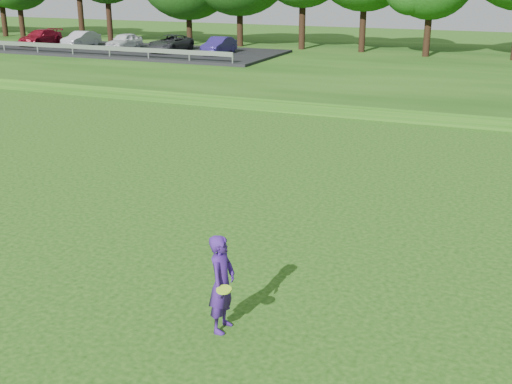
% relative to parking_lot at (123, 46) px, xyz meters
% --- Properties ---
extents(ground, '(140.00, 140.00, 0.00)m').
position_rel_parking_lot_xyz_m(ground, '(24.04, -32.81, -1.03)').
color(ground, '#153D0B').
rests_on(ground, ground).
extents(berm, '(130.00, 30.00, 0.60)m').
position_rel_parking_lot_xyz_m(berm, '(24.04, 1.19, -0.73)').
color(berm, '#153D0B').
rests_on(berm, ground).
extents(walking_path, '(130.00, 1.60, 0.04)m').
position_rel_parking_lot_xyz_m(walking_path, '(24.04, -12.81, -1.01)').
color(walking_path, gray).
rests_on(walking_path, ground).
extents(parking_lot, '(24.00, 9.00, 1.38)m').
position_rel_parking_lot_xyz_m(parking_lot, '(0.00, 0.00, 0.00)').
color(parking_lot, black).
rests_on(parking_lot, berm).
extents(woman, '(0.57, 0.80, 1.88)m').
position_rel_parking_lot_xyz_m(woman, '(23.91, -32.53, -0.09)').
color(woman, '#3B1A75').
rests_on(woman, ground).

